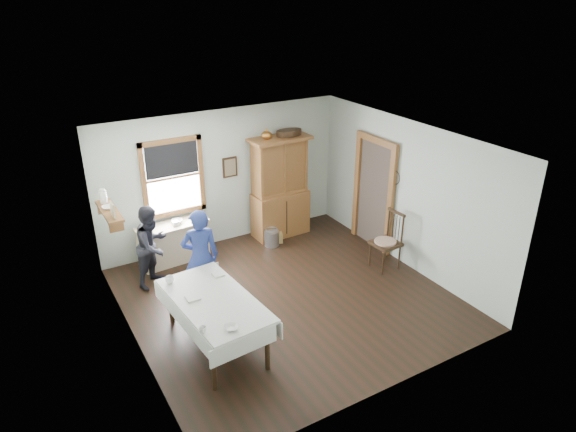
{
  "coord_description": "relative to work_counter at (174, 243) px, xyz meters",
  "views": [
    {
      "loc": [
        -3.68,
        -6.29,
        4.82
      ],
      "look_at": [
        0.19,
        0.3,
        1.34
      ],
      "focal_mm": 32.0,
      "sensor_mm": 36.0,
      "label": 1
    }
  ],
  "objects": [
    {
      "name": "room",
      "position": [
        1.2,
        -2.18,
        0.97
      ],
      "size": [
        5.01,
        5.01,
        2.7
      ],
      "color": "black",
      "rests_on": "ground"
    },
    {
      "name": "window",
      "position": [
        0.2,
        0.29,
        1.26
      ],
      "size": [
        1.18,
        0.07,
        1.48
      ],
      "color": "white",
      "rests_on": "room"
    },
    {
      "name": "doorway",
      "position": [
        3.65,
        -1.33,
        0.79
      ],
      "size": [
        0.09,
        1.14,
        2.22
      ],
      "color": "#453A31",
      "rests_on": "room"
    },
    {
      "name": "wall_shelf",
      "position": [
        -1.17,
        -0.64,
        1.2
      ],
      "size": [
        0.24,
        1.0,
        0.44
      ],
      "color": "brown",
      "rests_on": "room"
    },
    {
      "name": "framed_picture",
      "position": [
        1.35,
        0.28,
        1.17
      ],
      "size": [
        0.3,
        0.04,
        0.4
      ],
      "primitive_type": "cube",
      "color": "#312011",
      "rests_on": "room"
    },
    {
      "name": "rug_beater",
      "position": [
        3.65,
        -1.88,
        1.34
      ],
      "size": [
        0.01,
        0.27,
        0.27
      ],
      "primitive_type": "torus",
      "rotation": [
        0.0,
        1.57,
        0.0
      ],
      "color": "black",
      "rests_on": "room"
    },
    {
      "name": "work_counter",
      "position": [
        0.0,
        0.0,
        0.0
      ],
      "size": [
        1.34,
        0.59,
        0.75
      ],
      "primitive_type": "cube",
      "rotation": [
        0.0,
        0.0,
        0.07
      ],
      "color": "tan",
      "rests_on": "room"
    },
    {
      "name": "china_hutch",
      "position": [
        2.3,
        -0.01,
        0.67
      ],
      "size": [
        1.24,
        0.61,
        2.09
      ],
      "primitive_type": "cube",
      "rotation": [
        0.0,
        0.0,
        0.02
      ],
      "color": "brown",
      "rests_on": "room"
    },
    {
      "name": "dining_table",
      "position": [
        -0.3,
        -2.7,
        0.01
      ],
      "size": [
        1.17,
        2.01,
        0.78
      ],
      "primitive_type": "cube",
      "rotation": [
        0.0,
        0.0,
        0.08
      ],
      "color": "silver",
      "rests_on": "room"
    },
    {
      "name": "spindle_chair",
      "position": [
        3.26,
        -2.22,
        0.18
      ],
      "size": [
        0.54,
        0.54,
        1.11
      ],
      "primitive_type": "cube",
      "rotation": [
        0.0,
        0.0,
        0.07
      ],
      "color": "#312011",
      "rests_on": "room"
    },
    {
      "name": "pail",
      "position": [
        1.88,
        -0.39,
        -0.22
      ],
      "size": [
        0.35,
        0.35,
        0.31
      ],
      "primitive_type": "cube",
      "rotation": [
        0.0,
        0.0,
        -0.21
      ],
      "color": "#919499",
      "rests_on": "room"
    },
    {
      "name": "wicker_basket",
      "position": [
        2.0,
        -0.27,
        -0.27
      ],
      "size": [
        0.41,
        0.35,
        0.2
      ],
      "primitive_type": "cube",
      "rotation": [
        0.0,
        0.0,
        -0.36
      ],
      "color": "tan",
      "rests_on": "room"
    },
    {
      "name": "woman_blue",
      "position": [
        -0.04,
        -1.55,
        0.39
      ],
      "size": [
        0.63,
        0.49,
        1.53
      ],
      "primitive_type": "imported",
      "rotation": [
        0.0,
        0.0,
        2.9
      ],
      "color": "navy",
      "rests_on": "room"
    },
    {
      "name": "figure_dark",
      "position": [
        -0.54,
        -0.59,
        0.3
      ],
      "size": [
        0.83,
        0.8,
        1.35
      ],
      "primitive_type": "imported",
      "rotation": [
        0.0,
        0.0,
        0.65
      ],
      "color": "black",
      "rests_on": "room"
    },
    {
      "name": "table_cup_a",
      "position": [
        -0.69,
        -1.97,
        0.45
      ],
      "size": [
        0.14,
        0.14,
        0.1
      ],
      "primitive_type": "imported",
      "rotation": [
        0.0,
        0.0,
        -0.04
      ],
      "color": "white",
      "rests_on": "dining_table"
    },
    {
      "name": "table_cup_b",
      "position": [
        -0.72,
        -3.34,
        0.45
      ],
      "size": [
        0.13,
        0.13,
        0.09
      ],
      "primitive_type": "imported",
      "rotation": [
        0.0,
        0.0,
        0.43
      ],
      "color": "white",
      "rests_on": "dining_table"
    },
    {
      "name": "table_bowl",
      "position": [
        -0.38,
        -3.45,
        0.43
      ],
      "size": [
        0.26,
        0.26,
        0.05
      ],
      "primitive_type": "imported",
      "rotation": [
        0.0,
        0.0,
        -0.36
      ],
      "color": "white",
      "rests_on": "dining_table"
    },
    {
      "name": "counter_book",
      "position": [
        0.49,
        -0.09,
        0.39
      ],
      "size": [
        0.18,
        0.23,
        0.02
      ],
      "primitive_type": "imported",
      "rotation": [
        0.0,
        0.0,
        0.14
      ],
      "color": "#72654C",
      "rests_on": "work_counter"
    },
    {
      "name": "counter_bowl",
      "position": [
        0.11,
        0.02,
        0.41
      ],
      "size": [
        0.25,
        0.25,
        0.07
      ],
      "primitive_type": "imported",
      "rotation": [
        0.0,
        0.0,
        -0.21
      ],
      "color": "white",
      "rests_on": "work_counter"
    },
    {
      "name": "shelf_bowl",
      "position": [
        -1.17,
        -0.63,
        1.22
      ],
      "size": [
        0.22,
        0.22,
        0.05
      ],
      "primitive_type": "imported",
      "color": "white",
      "rests_on": "wall_shelf"
    }
  ]
}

